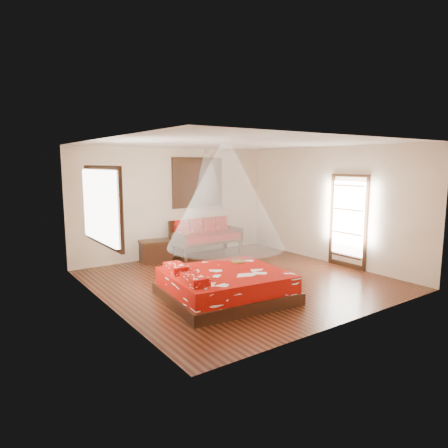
{
  "coord_description": "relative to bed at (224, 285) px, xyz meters",
  "views": [
    {
      "loc": [
        -4.87,
        -6.42,
        2.4
      ],
      "look_at": [
        -0.14,
        0.32,
        1.15
      ],
      "focal_mm": 32.0,
      "sensor_mm": 36.0,
      "label": 1
    }
  ],
  "objects": [
    {
      "name": "room",
      "position": [
        0.92,
        0.8,
        1.15
      ],
      "size": [
        5.54,
        5.54,
        2.84
      ],
      "color": "black",
      "rests_on": "ground"
    },
    {
      "name": "bed",
      "position": [
        0.0,
        0.0,
        0.0
      ],
      "size": [
        2.29,
        2.11,
        0.64
      ],
      "rotation": [
        0.0,
        0.0,
        -0.11
      ],
      "color": "black",
      "rests_on": "floor"
    },
    {
      "name": "daybed",
      "position": [
        1.6,
        3.18,
        0.27
      ],
      "size": [
        1.83,
        0.81,
        0.95
      ],
      "color": "black",
      "rests_on": "floor"
    },
    {
      "name": "storage_chest",
      "position": [
        0.2,
        3.25,
        0.01
      ],
      "size": [
        0.85,
        0.69,
        0.53
      ],
      "rotation": [
        0.0,
        0.0,
        -0.19
      ],
      "color": "black",
      "rests_on": "floor"
    },
    {
      "name": "shutter_panel",
      "position": [
        1.6,
        3.51,
        1.65
      ],
      "size": [
        1.52,
        0.06,
        1.32
      ],
      "color": "black",
      "rests_on": "wall_back"
    },
    {
      "name": "window_left",
      "position": [
        -1.79,
        1.0,
        1.45
      ],
      "size": [
        0.1,
        1.74,
        1.34
      ],
      "color": "black",
      "rests_on": "wall_left"
    },
    {
      "name": "glazed_door",
      "position": [
        3.64,
        0.2,
        0.82
      ],
      "size": [
        0.08,
        1.02,
        2.16
      ],
      "color": "black",
      "rests_on": "floor"
    },
    {
      "name": "wine_tray",
      "position": [
        0.61,
        0.4,
        0.31
      ],
      "size": [
        0.27,
        0.27,
        0.21
      ],
      "rotation": [
        0.0,
        0.0,
        -0.31
      ],
      "color": "brown",
      "rests_on": "bed"
    },
    {
      "name": "mosquito_net_main",
      "position": [
        0.02,
        -0.0,
        1.6
      ],
      "size": [
        2.06,
        2.06,
        1.8
      ],
      "primitive_type": "cone",
      "color": "silver",
      "rests_on": "ceiling"
    },
    {
      "name": "mosquito_net_daybed",
      "position": [
        1.6,
        3.05,
        1.75
      ],
      "size": [
        0.85,
        0.85,
        1.5
      ],
      "primitive_type": "cone",
      "color": "silver",
      "rests_on": "ceiling"
    }
  ]
}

